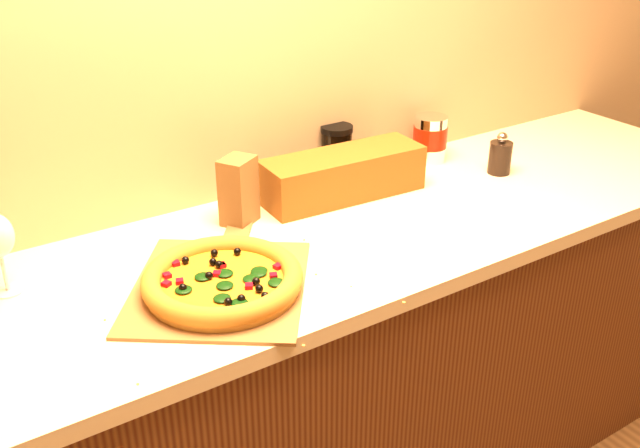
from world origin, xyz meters
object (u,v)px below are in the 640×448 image
Objects in this scene: pizza_peel at (221,282)px; pepper_grinder at (500,156)px; rolling_pin at (411,158)px; coffee_canister at (430,138)px; dark_jar at (337,150)px; pizza at (223,280)px.

pepper_grinder is (0.98, 0.12, 0.05)m from pizza_peel.
rolling_pin is (-0.18, 0.19, -0.03)m from pepper_grinder.
coffee_canister is (0.87, 0.31, 0.07)m from pizza_peel.
dark_jar reaches higher than rolling_pin.
pepper_grinder reaches higher than rolling_pin.
rolling_pin reaches higher than pizza_peel.
coffee_canister is (0.07, 0.00, 0.05)m from rolling_pin.
pizza is 2.71× the size of pepper_grinder.
pepper_grinder is at bearing 8.81° from pizza.
dark_jar is (-0.41, 0.26, 0.02)m from pepper_grinder.
pizza_peel is 4.01× the size of coffee_canister.
rolling_pin is (0.81, 0.35, -0.01)m from pizza.
dark_jar is (-0.31, 0.06, 0.00)m from coffee_canister.
pizza_peel is at bearing -160.28° from coffee_canister.
coffee_canister is at bearing 119.20° from pepper_grinder.
coffee_canister is (-0.11, 0.19, 0.02)m from pepper_grinder.
pizza_peel is at bearing -146.40° from dark_jar.
pizza reaches higher than pizza_peel.
pizza_peel is 1.89× the size of rolling_pin.
pizza reaches higher than rolling_pin.
coffee_canister reaches higher than rolling_pin.
pizza_peel is at bearing -158.68° from rolling_pin.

